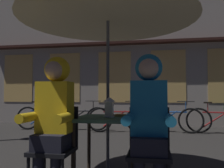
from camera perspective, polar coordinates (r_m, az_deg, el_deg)
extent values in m
cube|color=#42664C|center=(2.77, -1.01, -8.29)|extent=(0.72, 0.72, 0.04)
cylinder|color=#2D2319|center=(2.62, -9.34, -16.81)|extent=(0.04, 0.04, 0.70)
cylinder|color=#2D2319|center=(2.49, 4.91, -17.58)|extent=(0.04, 0.04, 0.70)
cylinder|color=#2D2319|center=(3.20, -5.56, -14.23)|extent=(0.04, 0.04, 0.70)
cylinder|color=#2D2319|center=(3.10, 5.94, -14.62)|extent=(0.04, 0.04, 0.70)
cylinder|color=#4C4C51|center=(2.76, -1.01, 0.05)|extent=(0.04, 0.04, 2.25)
cone|color=tan|center=(2.96, -0.99, 18.45)|extent=(2.10, 2.10, 0.38)
cube|color=white|center=(2.75, -0.66, -7.80)|extent=(0.11, 0.11, 0.02)
cube|color=white|center=(2.74, -0.66, -5.97)|extent=(0.09, 0.09, 0.16)
pyramid|color=white|center=(2.74, -0.66, -3.72)|extent=(0.11, 0.11, 0.06)
cube|color=black|center=(2.55, -14.08, -15.39)|extent=(0.40, 0.40, 0.04)
cylinder|color=black|center=(2.82, -15.99, -18.81)|extent=(0.03, 0.03, 0.41)
cube|color=black|center=(2.67, -12.39, -9.78)|extent=(0.40, 0.03, 0.42)
cube|color=black|center=(2.34, 8.95, -16.58)|extent=(0.40, 0.40, 0.04)
cube|color=black|center=(2.48, 8.98, -10.38)|extent=(0.40, 0.03, 0.42)
cube|color=black|center=(2.53, -14.05, -13.18)|extent=(0.32, 0.36, 0.16)
cube|color=yellow|center=(2.52, -13.59, -5.41)|extent=(0.34, 0.22, 0.52)
cylinder|color=yellow|center=(2.26, -11.63, -8.06)|extent=(0.09, 0.30, 0.09)
cylinder|color=yellow|center=(2.41, -19.69, -7.61)|extent=(0.09, 0.30, 0.09)
sphere|color=tan|center=(2.53, -13.50, 3.32)|extent=(0.21, 0.21, 0.21)
sphere|color=yellow|center=(2.58, -13.06, 3.43)|extent=(0.27, 0.27, 0.27)
cube|color=black|center=(2.32, 8.93, -14.19)|extent=(0.32, 0.36, 0.16)
cube|color=teal|center=(2.31, 8.88, -5.71)|extent=(0.34, 0.22, 0.52)
cylinder|color=teal|center=(2.11, 13.75, -8.43)|extent=(0.09, 0.30, 0.09)
cylinder|color=teal|center=(2.11, 3.85, -8.48)|extent=(0.09, 0.30, 0.09)
sphere|color=tan|center=(2.33, 8.82, 3.81)|extent=(0.21, 0.21, 0.21)
sphere|color=teal|center=(2.38, 8.84, 3.91)|extent=(0.27, 0.27, 0.27)
cube|color=#9E9389|center=(8.48, 0.94, 11.73)|extent=(10.00, 0.60, 6.20)
cube|color=#E0B260|center=(9.18, -21.65, 1.32)|extent=(1.10, 0.02, 1.70)
cube|color=#E0B260|center=(8.39, -11.35, 1.54)|extent=(1.10, 0.02, 1.70)
cube|color=#E0B260|center=(7.93, 0.59, 1.73)|extent=(1.10, 0.02, 1.70)
cube|color=#E0B260|center=(7.84, 13.40, 1.85)|extent=(1.10, 0.02, 1.70)
cube|color=#331914|center=(7.95, 0.43, 9.73)|extent=(9.00, 0.36, 0.08)
torus|color=black|center=(6.94, -11.84, -8.09)|extent=(0.66, 0.12, 0.66)
torus|color=black|center=(7.28, -19.65, -7.74)|extent=(0.66, 0.12, 0.66)
cylinder|color=#1E4C93|center=(7.07, -15.82, -6.20)|extent=(0.84, 0.12, 0.04)
cylinder|color=#1E4C93|center=(7.13, -16.77, -7.62)|extent=(0.61, 0.10, 0.44)
cylinder|color=#1E4C93|center=(7.17, -17.96, -5.16)|extent=(0.02, 0.02, 0.24)
cube|color=black|center=(7.17, -17.95, -4.12)|extent=(0.21, 0.10, 0.04)
cylinder|color=#1E4C93|center=(6.95, -12.79, -5.15)|extent=(0.02, 0.02, 0.28)
cylinder|color=black|center=(6.94, -12.77, -3.99)|extent=(0.44, 0.07, 0.02)
torus|color=black|center=(6.69, -3.53, -8.35)|extent=(0.66, 0.08, 0.66)
torus|color=black|center=(6.95, -11.91, -8.08)|extent=(0.66, 0.08, 0.66)
cylinder|color=black|center=(6.79, -7.79, -6.43)|extent=(0.84, 0.08, 0.04)
cylinder|color=black|center=(6.83, -8.80, -7.92)|extent=(0.61, 0.07, 0.44)
cylinder|color=black|center=(6.86, -10.10, -5.37)|extent=(0.02, 0.02, 0.24)
cube|color=black|center=(6.85, -10.09, -4.28)|extent=(0.20, 0.09, 0.04)
cylinder|color=black|center=(6.69, -4.56, -5.30)|extent=(0.02, 0.02, 0.28)
cylinder|color=black|center=(6.69, -4.55, -4.10)|extent=(0.44, 0.05, 0.02)
torus|color=black|center=(6.45, 6.28, -8.55)|extent=(0.66, 0.18, 0.66)
torus|color=black|center=(6.40, -2.92, -8.61)|extent=(0.66, 0.18, 0.66)
cylinder|color=maroon|center=(6.38, 1.70, -6.69)|extent=(0.83, 0.20, 0.04)
cylinder|color=maroon|center=(6.39, 0.60, -8.32)|extent=(0.60, 0.15, 0.44)
cylinder|color=maroon|center=(6.37, -0.88, -5.62)|extent=(0.02, 0.02, 0.24)
cube|color=black|center=(6.36, -0.88, -4.45)|extent=(0.21, 0.12, 0.04)
cylinder|color=maroon|center=(6.41, 5.18, -5.41)|extent=(0.02, 0.02, 0.28)
cylinder|color=black|center=(6.40, 5.17, -4.16)|extent=(0.44, 0.11, 0.02)
torus|color=black|center=(6.51, 18.49, -8.38)|extent=(0.66, 0.15, 0.66)
torus|color=black|center=(6.59, 9.48, -8.41)|extent=(0.66, 0.15, 0.66)
cylinder|color=#1E4C93|center=(6.51, 13.94, -6.54)|extent=(0.83, 0.16, 0.04)
cylinder|color=#1E4C93|center=(6.54, 12.87, -8.13)|extent=(0.60, 0.12, 0.44)
cylinder|color=#1E4C93|center=(6.53, 11.42, -5.50)|extent=(0.02, 0.02, 0.24)
cube|color=black|center=(6.53, 11.41, -4.36)|extent=(0.21, 0.11, 0.04)
cylinder|color=#1E4C93|center=(6.48, 17.35, -5.27)|extent=(0.02, 0.02, 0.28)
cylinder|color=black|center=(6.48, 17.34, -4.04)|extent=(0.44, 0.09, 0.02)
torus|color=black|center=(6.66, 20.19, -8.22)|extent=(0.66, 0.15, 0.66)
cylinder|color=maroon|center=(6.67, 24.57, -6.28)|extent=(0.83, 0.16, 0.04)
cylinder|color=maroon|center=(6.67, 23.55, -7.86)|extent=(0.60, 0.13, 0.44)
cylinder|color=maroon|center=(6.64, 22.09, -5.31)|extent=(0.02, 0.02, 0.24)
cube|color=black|center=(6.63, 22.07, -4.19)|extent=(0.21, 0.11, 0.04)
cube|color=olive|center=(2.85, 2.83, -7.54)|extent=(0.21, 0.16, 0.02)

